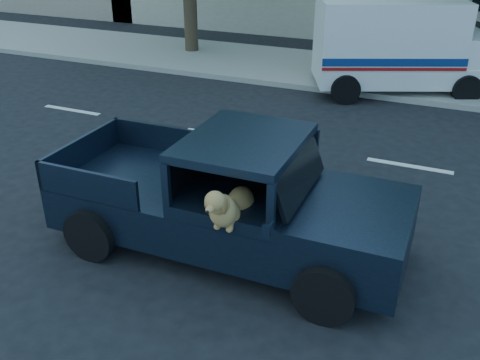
# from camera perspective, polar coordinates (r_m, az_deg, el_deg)

# --- Properties ---
(ground) EXTENTS (120.00, 120.00, 0.00)m
(ground) POSITION_cam_1_polar(r_m,az_deg,el_deg) (9.01, -11.50, -2.67)
(ground) COLOR black
(ground) RESTS_ON ground
(far_sidewalk) EXTENTS (60.00, 4.00, 0.15)m
(far_sidewalk) POSITION_cam_1_polar(r_m,az_deg,el_deg) (16.78, 6.58, 11.84)
(far_sidewalk) COLOR gray
(far_sidewalk) RESTS_ON ground
(lane_stripes) EXTENTS (21.60, 0.14, 0.01)m
(lane_stripes) POSITION_cam_1_polar(r_m,az_deg,el_deg) (10.99, 7.32, 3.28)
(lane_stripes) COLOR silver
(lane_stripes) RESTS_ON ground
(pickup_truck) EXTENTS (4.90, 2.51, 1.75)m
(pickup_truck) POSITION_cam_1_polar(r_m,az_deg,el_deg) (7.48, -1.86, -3.39)
(pickup_truck) COLOR black
(pickup_truck) RESTS_ON ground
(mail_truck) EXTENTS (4.81, 3.58, 2.40)m
(mail_truck) POSITION_cam_1_polar(r_m,az_deg,el_deg) (14.87, 16.41, 12.90)
(mail_truck) COLOR silver
(mail_truck) RESTS_ON ground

